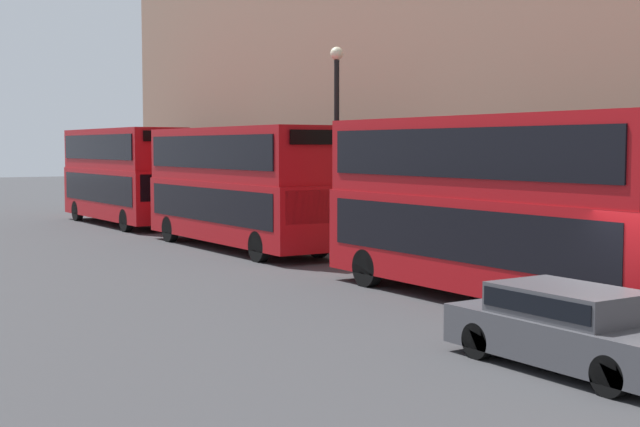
# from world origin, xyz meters

# --- Properties ---
(ground_plane) EXTENTS (200.00, 200.00, 0.00)m
(ground_plane) POSITION_xyz_m (0.00, 0.00, 0.00)
(ground_plane) COLOR #38383A
(bus_leading) EXTENTS (2.59, 10.30, 4.40)m
(bus_leading) POSITION_xyz_m (1.60, 5.24, 2.43)
(bus_leading) COLOR #A80F14
(bus_leading) RESTS_ON ground
(bus_second_in_queue) EXTENTS (2.59, 10.39, 4.37)m
(bus_second_in_queue) POSITION_xyz_m (1.60, 18.33, 2.41)
(bus_second_in_queue) COLOR #A80F14
(bus_second_in_queue) RESTS_ON ground
(bus_third_in_queue) EXTENTS (2.59, 10.04, 4.52)m
(bus_third_in_queue) POSITION_xyz_m (1.60, 30.17, 2.49)
(bus_third_in_queue) COLOR #A80F14
(bus_third_in_queue) RESTS_ON ground
(car_dark_sedan) EXTENTS (1.76, 4.44, 1.37)m
(car_dark_sedan) POSITION_xyz_m (-1.80, -0.16, 0.73)
(car_dark_sedan) COLOR #47474C
(car_dark_sedan) RESTS_ON ground
(street_lamp) EXTENTS (0.44, 0.44, 7.06)m
(street_lamp) POSITION_xyz_m (3.69, 15.10, 4.31)
(street_lamp) COLOR black
(street_lamp) RESTS_ON ground
(pedestrian) EXTENTS (0.36, 0.36, 1.67)m
(pedestrian) POSITION_xyz_m (4.03, 14.48, 0.77)
(pedestrian) COLOR maroon
(pedestrian) RESTS_ON ground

